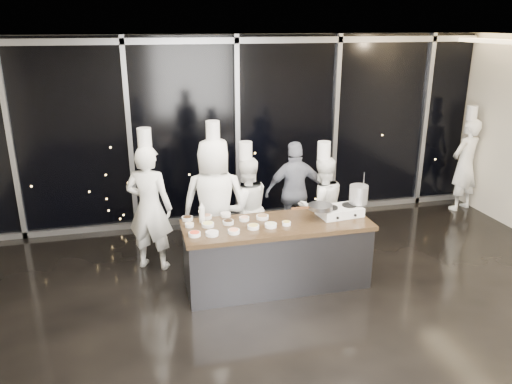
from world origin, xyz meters
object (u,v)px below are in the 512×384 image
demo_counter (277,254)px  chef_left (215,203)px  chef_far_left (149,207)px  stock_pot (359,194)px  chef_side (465,164)px  chef_center (246,207)px  frying_pan (320,207)px  chef_right (321,205)px  stove (340,211)px  guest (295,192)px

demo_counter → chef_left: chef_left is taller
chef_far_left → stock_pot: bearing=-172.4°
demo_counter → chef_left: size_ratio=1.16×
demo_counter → chef_side: bearing=25.1°
chef_center → chef_side: 4.51m
chef_left → chef_side: chef_left is taller
stock_pot → chef_far_left: chef_far_left is taller
stock_pot → chef_side: 3.56m
frying_pan → chef_right: size_ratio=0.33×
frying_pan → stove: bearing=1.8°
frying_pan → guest: 1.37m
demo_counter → stock_pot: size_ratio=9.88×
stove → frying_pan: frying_pan is taller
demo_counter → chef_far_left: bearing=149.3°
chef_far_left → guest: 2.33m
guest → frying_pan: bearing=89.8°
stove → chef_right: chef_right is taller
demo_counter → chef_right: (0.93, 0.81, 0.32)m
chef_far_left → chef_side: 5.88m
stove → chef_center: 1.43m
chef_side → stock_pot: bearing=12.6°
stock_pot → demo_counter: bearing=-175.0°
chef_center → demo_counter: bearing=93.2°
chef_far_left → chef_right: chef_far_left is taller
stove → chef_far_left: 2.64m
chef_far_left → chef_left: bearing=-163.9°
frying_pan → guest: size_ratio=0.35×
chef_far_left → chef_left: size_ratio=0.96×
stove → stock_pot: size_ratio=2.44×
chef_left → frying_pan: bearing=158.0°
stock_pot → chef_left: chef_left is taller
demo_counter → chef_left: bearing=130.3°
stock_pot → chef_far_left: (-2.77, 0.84, -0.24)m
chef_far_left → guest: bearing=-145.1°
demo_counter → chef_left: (-0.69, 0.81, 0.50)m
chef_center → chef_side: (4.40, 1.00, 0.10)m
chef_left → chef_far_left: bearing=1.4°
frying_pan → chef_side: bearing=22.1°
chef_side → guest: bearing=-9.3°
chef_far_left → chef_right: 2.53m
stock_pot → chef_left: size_ratio=0.12×
frying_pan → chef_left: size_ratio=0.27×
chef_left → chef_center: bearing=-152.5°
chef_far_left → guest: size_ratio=1.25×
chef_right → chef_side: chef_side is taller
frying_pan → chef_left: (-1.27, 0.79, -0.11)m
stock_pot → stove: bearing=-171.6°
stove → chef_center: size_ratio=0.34×
chef_center → guest: size_ratio=1.08×
stock_pot → chef_right: 0.85m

